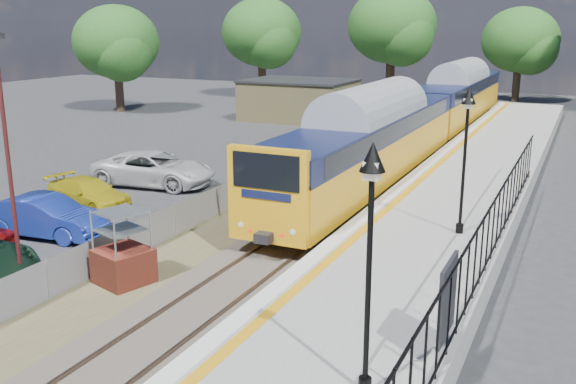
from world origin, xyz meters
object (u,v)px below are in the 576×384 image
Objects in this scene: victorian_lamp_north at (467,127)px; car_blue at (46,216)px; car_white at (154,169)px; speed_sign at (240,172)px; train at (426,112)px; brick_plinth at (122,249)px; victorian_lamp_south at (371,212)px; car_yellow at (89,193)px; carpark_lamp at (7,148)px.

car_blue is at bearing -164.13° from victorian_lamp_north.
speed_sign is at bearing -127.29° from car_white.
brick_plinth is (-3.09, -23.54, -1.26)m from train.
train reaches higher than speed_sign.
car_white is (-14.74, 3.83, -3.51)m from victorian_lamp_north.
car_blue is (-13.70, -3.89, -3.56)m from victorian_lamp_north.
victorian_lamp_south is at bearing -88.85° from victorian_lamp_north.
speed_sign reaches higher than brick_plinth.
victorian_lamp_north is 15.63m from car_white.
speed_sign is at bearing -77.86° from car_yellow.
victorian_lamp_south is 0.65× the size of carpark_lamp.
car_blue is at bearing -179.12° from car_white.
car_yellow is (-7.05, -0.15, -1.55)m from speed_sign.
car_blue is at bearing 156.28° from victorian_lamp_south.
car_white is at bearing 108.12° from carpark_lamp.
car_blue is at bearing -111.56° from train.
victorian_lamp_south is at bearing -23.95° from brick_plinth.
train is 23.78m from brick_plinth.
victorian_lamp_north is 2.05× the size of brick_plinth.
car_white is (-6.89, 4.05, -1.36)m from speed_sign.
victorian_lamp_south is 0.11× the size of train.
train is (-5.30, 17.36, -1.96)m from victorian_lamp_north.
victorian_lamp_south is 15.59m from car_blue.
train is 7.16× the size of car_white.
speed_sign is at bearing -98.27° from train.
victorian_lamp_north is 0.65× the size of carpark_lamp.
brick_plinth is (-8.59, 3.82, -3.22)m from victorian_lamp_south.
carpark_lamp is (-3.17, -7.31, 1.90)m from speed_sign.
brick_plinth is 0.32× the size of carpark_lamp.
victorian_lamp_north reaches higher than speed_sign.
car_yellow is 4.21m from car_white.
car_blue is (-5.84, -3.68, -1.42)m from speed_sign.
victorian_lamp_south is 2.05× the size of brick_plinth.
car_blue is (-8.40, -21.25, -1.60)m from train.
victorian_lamp_north is at bearing -73.02° from train.
victorian_lamp_south reaches higher than brick_plinth.
car_white is (-9.44, -13.53, -1.55)m from train.
victorian_lamp_south is 1.03× the size of car_blue.
victorian_lamp_north is 8.14m from speed_sign.
brick_plinth is at bearing 156.05° from victorian_lamp_south.
train is at bearing 77.04° from carpark_lamp.
car_white is (-6.35, 10.01, -0.28)m from brick_plinth.
carpark_lamp is 5.60m from car_blue.
carpark_lamp reaches higher than car_white.
brick_plinth is 6.09m from speed_sign.
speed_sign is (-2.55, -17.58, -0.19)m from train.
brick_plinth is 0.54× the size of car_yellow.
victorian_lamp_south is at bearing -119.68° from car_blue.
victorian_lamp_south reaches higher than speed_sign.
victorian_lamp_north is at bearing 36.38° from brick_plinth.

